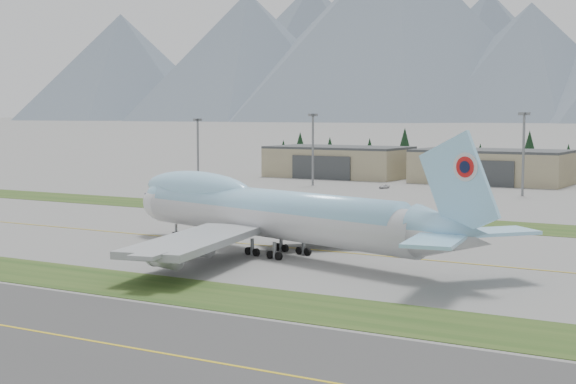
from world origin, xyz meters
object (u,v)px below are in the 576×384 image
Objects in this scene: hangar_center at (492,166)px; hangar_left at (339,162)px; service_vehicle_a at (384,189)px; boeing_747_freighter at (270,212)px.

hangar_left is at bearing 180.00° from hangar_center.
hangar_left is 12.73× the size of service_vehicle_a.
service_vehicle_a is at bearing -46.65° from hangar_left.
service_vehicle_a is (-34.85, 121.53, -6.68)m from boeing_747_freighter.
boeing_747_freighter is at bearing -66.49° from hangar_left.
hangar_center is at bearing 110.93° from boeing_747_freighter.
boeing_747_freighter reaches higher than hangar_center.
hangar_left is at bearing 129.61° from boeing_747_freighter.
boeing_747_freighter is at bearing -59.70° from service_vehicle_a.
boeing_747_freighter is 1.60× the size of hangar_left.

